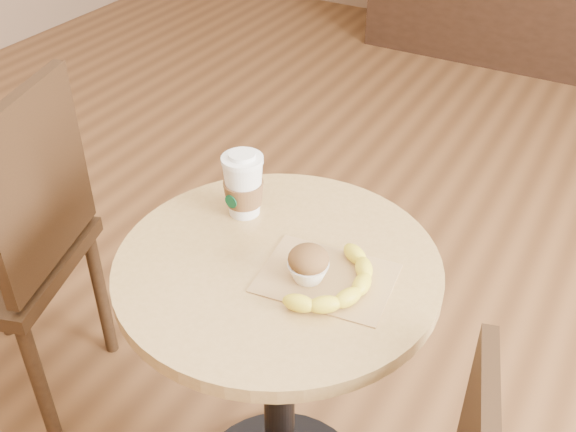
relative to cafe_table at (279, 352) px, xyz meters
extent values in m
cylinder|color=black|center=(0.00, 0.00, -0.13)|extent=(0.07, 0.07, 0.72)
cylinder|color=tan|center=(0.00, 0.00, 0.23)|extent=(0.62, 0.62, 0.03)
cylinder|color=#322011|center=(-0.70, 0.16, -0.27)|extent=(0.04, 0.04, 0.47)
cylinder|color=#322011|center=(-0.59, -0.18, -0.27)|extent=(0.04, 0.04, 0.47)
cube|color=#322011|center=(-0.64, -0.01, 0.23)|extent=(0.15, 0.39, 0.44)
cube|color=tan|center=(0.10, 0.00, 0.25)|extent=(0.26, 0.21, 0.00)
cylinder|color=white|center=(-0.14, 0.10, 0.38)|extent=(0.08, 0.08, 0.01)
cylinder|color=white|center=(-0.14, 0.10, 0.39)|extent=(0.05, 0.05, 0.01)
cylinder|color=#074728|center=(-0.15, 0.06, 0.30)|extent=(0.03, 0.01, 0.03)
ellipsoid|color=brown|center=(0.07, -0.02, 0.30)|extent=(0.08, 0.08, 0.05)
ellipsoid|color=beige|center=(0.07, -0.02, 0.31)|extent=(0.03, 0.03, 0.02)
camera|label=1|loc=(0.50, -0.85, 1.06)|focal=42.00mm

